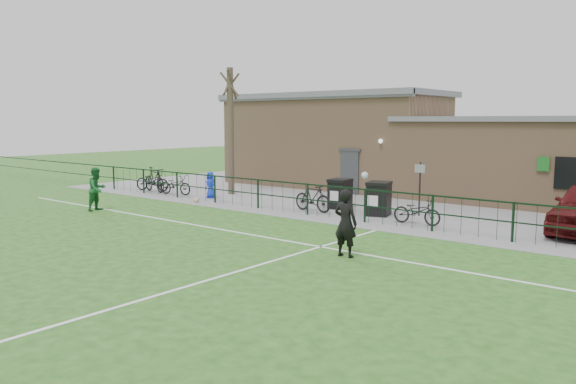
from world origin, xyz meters
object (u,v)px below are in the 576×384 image
Objects in this scene: bicycle_e at (417,211)px; ball_ground at (196,200)px; bare_tree at (231,132)px; outfield_player at (97,189)px; wheelie_bin_right at (379,200)px; bicycle_a at (152,181)px; bicycle_b at (154,180)px; sign_post at (420,189)px; bicycle_d at (313,198)px; wheelie_bin_left at (340,195)px; bicycle_c at (175,185)px; spectator_child at (210,185)px.

ball_ground is at bearing 95.01° from bicycle_e.
bare_tree reaches higher than outfield_player.
bare_tree is 25.47× the size of ball_ground.
bare_tree is 5.11× the size of wheelie_bin_right.
bicycle_b reaches higher than bicycle_a.
sign_post is 1.11× the size of bicycle_d.
bicycle_a is at bearing 179.75° from wheelie_bin_left.
outfield_player is at bearing -164.08° from wheelie_bin_right.
bicycle_e is 9.83m from ball_ground.
sign_post is 1.13× the size of bicycle_c.
bicycle_c is 1.04× the size of outfield_player.
wheelie_bin_left is at bearing -91.89° from bicycle_c.
bicycle_e is at bearing -24.17° from wheelie_bin_left.
bicycle_a is 2.04m from bicycle_c.
bare_tree is at bearing 78.46° from bicycle_e.
spectator_child reaches higher than ball_ground.
wheelie_bin_left reaches higher than bicycle_e.
bicycle_b reaches higher than ball_ground.
wheelie_bin_right reaches higher than bicycle_a.
bicycle_c is (2.03, -0.21, -0.04)m from bicycle_a.
sign_post is 13.40m from bicycle_b.
wheelie_bin_left is at bearing -99.82° from bicycle_a.
bare_tree is 11.00m from bicycle_e.
bicycle_c reaches higher than bicycle_e.
spectator_child is at bearing 94.13° from bicycle_d.
bicycle_c is at bearing 158.16° from ball_ground.
wheelie_bin_left is 0.65× the size of outfield_player.
bare_tree is at bearing 157.31° from wheelie_bin_right.
bicycle_e is (3.97, -1.24, -0.11)m from wheelie_bin_left.
spectator_child is (4.19, 0.04, 0.10)m from bicycle_a.
bicycle_a is (-10.49, -1.22, -0.05)m from wheelie_bin_left.
bare_tree reaches higher than sign_post.
bare_tree is 2.91m from spectator_child.
bicycle_a is at bearing 18.96° from outfield_player.
wheelie_bin_right is at bearing 14.63° from ball_ground.
bicycle_d is at bearing 12.38° from ball_ground.
wheelie_bin_right is 12.10m from bicycle_b.
bare_tree is 2.94× the size of bicycle_b.
sign_post is at bearing -0.32° from bare_tree.
bare_tree reaches higher than bicycle_e.
bicycle_d is at bearing -177.13° from wheelie_bin_right.
wheelie_bin_right is at bearing -70.91° from outfield_player.
bicycle_d is (-3.64, -1.73, -0.46)m from sign_post.
bicycle_b is at bearing 166.18° from ball_ground.
ball_ground is at bearing -123.30° from bicycle_c.
bicycle_b is (-13.26, -1.87, -0.39)m from sign_post.
bicycle_c is at bearing -77.22° from bicycle_b.
wheelie_bin_left is 6.31m from ball_ground.
wheelie_bin_left is 4.69× the size of ball_ground.
sign_post is 1.88m from bicycle_e.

